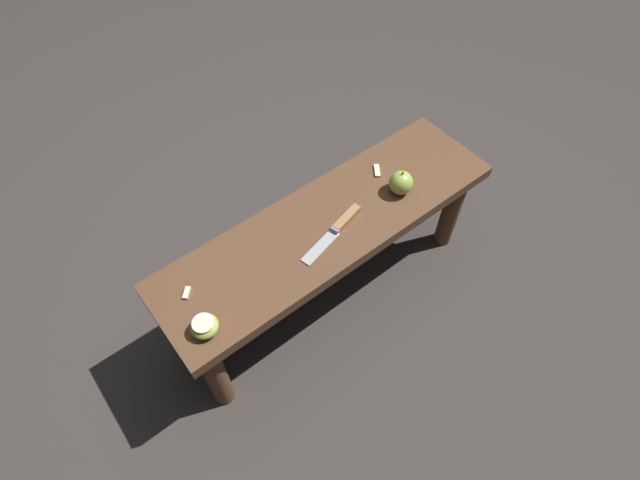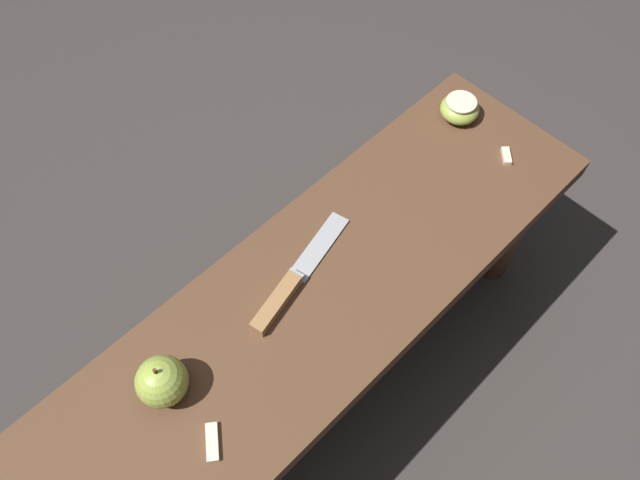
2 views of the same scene
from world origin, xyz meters
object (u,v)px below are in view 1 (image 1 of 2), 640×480
at_px(knife, 340,226).
at_px(apple_whole, 401,183).
at_px(apple_cut, 204,326).
at_px(wooden_bench, 328,237).

xyz_separation_m(knife, apple_whole, (0.23, -0.01, 0.03)).
bearing_deg(knife, apple_cut, -8.37).
distance_m(wooden_bench, knife, 0.09).
bearing_deg(wooden_bench, apple_cut, -170.37).
xyz_separation_m(wooden_bench, knife, (0.01, -0.04, 0.09)).
bearing_deg(apple_cut, apple_whole, 2.92).
relative_size(knife, apple_whole, 2.96).
bearing_deg(apple_whole, apple_cut, -177.08).
bearing_deg(apple_whole, knife, 178.73).
distance_m(apple_whole, apple_cut, 0.70).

